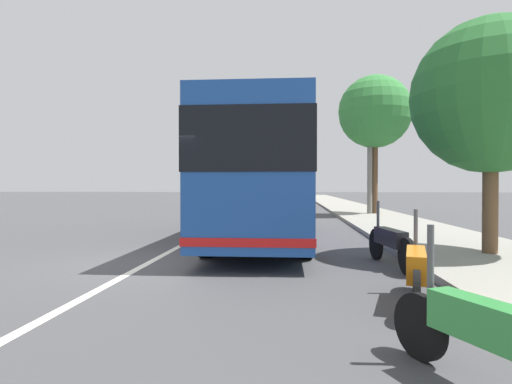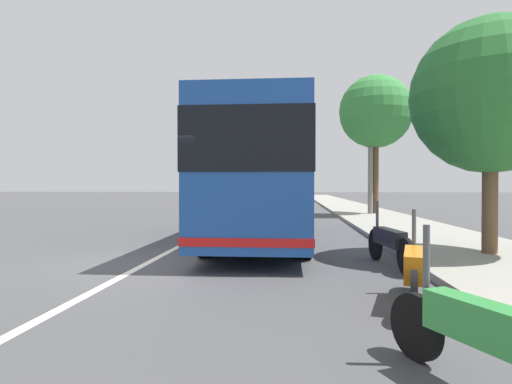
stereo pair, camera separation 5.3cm
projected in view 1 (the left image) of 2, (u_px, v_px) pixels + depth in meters
ground_plane at (149, 263)px, 8.66m from camera, size 220.00×220.00×0.00m
sidewalk_curb at (388, 222)px, 18.01m from camera, size 110.00×3.60×0.14m
lane_divider_line at (225, 222)px, 18.62m from camera, size 110.00×0.16×0.01m
coach_bus at (264, 173)px, 12.66m from camera, size 10.76×2.57×3.49m
motorcycle_mid_row at (503, 341)px, 3.04m from camera, size 2.12×1.08×1.26m
motorcycle_far_end at (416, 270)px, 5.57m from camera, size 2.07×0.65×1.26m
motorcycle_angled at (390, 242)px, 8.26m from camera, size 2.26×0.41×1.29m
car_oncoming at (285, 197)px, 33.59m from camera, size 4.70×2.00×1.56m
car_behind_bus at (272, 200)px, 28.37m from camera, size 4.03×1.98×1.48m
car_far_distant at (215, 198)px, 31.18m from camera, size 4.20×1.86×1.46m
car_ahead_same_lane at (288, 194)px, 46.87m from camera, size 4.12×1.97×1.57m
roadside_tree_near_camera at (491, 97)px, 9.06m from camera, size 3.38×3.38×5.26m
roadside_tree_mid_block at (375, 112)px, 22.51m from camera, size 3.92×3.92×7.61m
utility_pole at (370, 153)px, 22.42m from camera, size 0.27×0.27×6.76m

